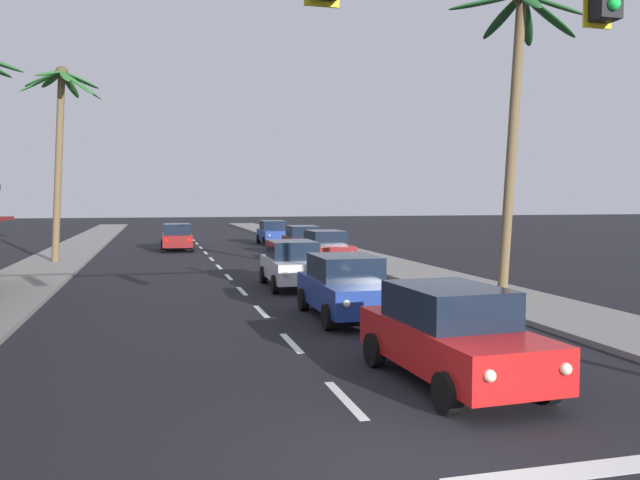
# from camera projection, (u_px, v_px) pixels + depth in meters

# --- Properties ---
(ground_plane) EXTENTS (220.00, 220.00, 0.00)m
(ground_plane) POSITION_uv_depth(u_px,v_px,m) (409.00, 467.00, 7.56)
(ground_plane) COLOR black
(sidewalk_right) EXTENTS (3.20, 110.00, 0.14)m
(sidewalk_right) POSITION_uv_depth(u_px,v_px,m) (399.00, 268.00, 28.83)
(sidewalk_right) COLOR gray
(sidewalk_right) RESTS_ON ground
(sidewalk_left) EXTENTS (3.20, 110.00, 0.14)m
(sidewalk_left) POSITION_uv_depth(u_px,v_px,m) (27.00, 279.00, 24.93)
(sidewalk_left) COLOR gray
(sidewalk_left) RESTS_ON ground
(lane_markings) EXTENTS (4.28, 88.70, 0.01)m
(lane_markings) POSITION_uv_depth(u_px,v_px,m) (236.00, 274.00, 27.15)
(lane_markings) COLOR silver
(lane_markings) RESTS_ON ground
(traffic_signal_mast) EXTENTS (11.25, 0.41, 7.33)m
(traffic_signal_mast) POSITION_uv_depth(u_px,v_px,m) (616.00, 39.00, 8.21)
(traffic_signal_mast) COLOR #2D2D33
(traffic_signal_mast) RESTS_ON ground
(sedan_lead_at_stop_bar) EXTENTS (2.11, 4.51, 1.68)m
(sedan_lead_at_stop_bar) POSITION_uv_depth(u_px,v_px,m) (451.00, 334.00, 11.02)
(sedan_lead_at_stop_bar) COLOR red
(sedan_lead_at_stop_bar) RESTS_ON ground
(sedan_third_in_queue) EXTENTS (1.98, 4.47, 1.68)m
(sedan_third_in_queue) POSITION_uv_depth(u_px,v_px,m) (346.00, 286.00, 17.06)
(sedan_third_in_queue) COLOR navy
(sedan_third_in_queue) RESTS_ON ground
(sedan_fifth_in_queue) EXTENTS (2.03, 4.48, 1.68)m
(sedan_fifth_in_queue) POSITION_uv_depth(u_px,v_px,m) (292.00, 264.00, 23.08)
(sedan_fifth_in_queue) COLOR silver
(sedan_fifth_in_queue) RESTS_ON ground
(sedan_oncoming_far) EXTENTS (1.98, 4.47, 1.68)m
(sedan_oncoming_far) POSITION_uv_depth(u_px,v_px,m) (177.00, 237.00, 39.52)
(sedan_oncoming_far) COLOR maroon
(sedan_oncoming_far) RESTS_ON ground
(sedan_parked_nearest_kerb) EXTENTS (2.06, 4.49, 1.68)m
(sedan_parked_nearest_kerb) POSITION_uv_depth(u_px,v_px,m) (303.00, 240.00, 36.32)
(sedan_parked_nearest_kerb) COLOR maroon
(sedan_parked_nearest_kerb) RESTS_ON ground
(sedan_parked_mid_kerb) EXTENTS (2.01, 4.47, 1.68)m
(sedan_parked_mid_kerb) POSITION_uv_depth(u_px,v_px,m) (273.00, 232.00, 45.11)
(sedan_parked_mid_kerb) COLOR navy
(sedan_parked_mid_kerb) RESTS_ON ground
(sedan_parked_far_kerb) EXTENTS (1.98, 4.46, 1.68)m
(sedan_parked_far_kerb) POSITION_uv_depth(u_px,v_px,m) (326.00, 248.00, 30.76)
(sedan_parked_far_kerb) COLOR maroon
(sedan_parked_far_kerb) RESTS_ON ground
(palm_left_third) EXTENTS (3.81, 4.01, 9.60)m
(palm_left_third) POSITION_uv_depth(u_px,v_px,m) (60.00, 120.00, 30.82)
(palm_left_third) COLOR brown
(palm_left_third) RESTS_ON ground
(palm_right_second) EXTENTS (4.35, 4.28, 9.72)m
(palm_right_second) POSITION_uv_depth(u_px,v_px,m) (517.00, 72.00, 19.63)
(palm_right_second) COLOR brown
(palm_right_second) RESTS_ON ground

